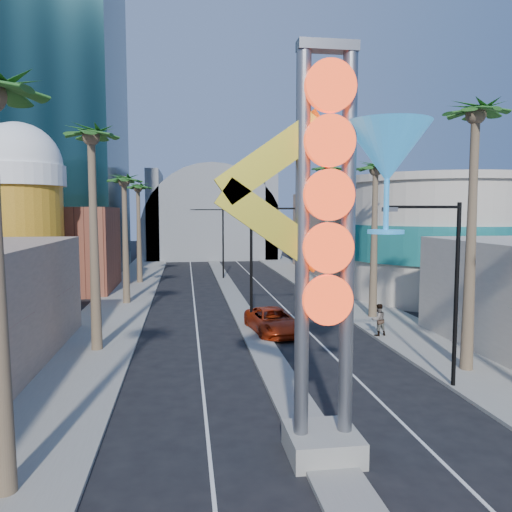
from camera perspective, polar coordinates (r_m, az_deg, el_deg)
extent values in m
cube|color=gray|center=(47.42, -14.47, -4.19)|extent=(5.00, 100.00, 0.15)
cube|color=gray|center=(49.06, 8.21, -3.77)|extent=(5.00, 100.00, 0.15)
cube|color=gray|center=(50.26, -3.24, -3.51)|extent=(1.60, 84.00, 0.15)
cube|color=black|center=(68.22, -24.41, 19.44)|extent=(20.00, 20.00, 50.00)
cube|color=brown|center=(51.04, -21.47, 0.71)|extent=(10.00, 10.00, 8.00)
cube|color=#A07F67|center=(62.89, 10.64, 2.65)|extent=(10.00, 20.00, 10.00)
cylinder|color=#AA6E16|center=(43.53, -25.22, 1.19)|extent=(6.40, 6.40, 10.00)
cylinder|color=white|center=(43.54, -25.49, 8.29)|extent=(7.00, 7.00, 1.60)
sphere|color=white|center=(43.60, -25.53, 9.34)|extent=(6.60, 6.60, 6.60)
cylinder|color=#B2A796|center=(47.13, 20.00, 1.63)|extent=(16.00, 16.00, 10.00)
cylinder|color=teal|center=(47.13, 20.00, 1.63)|extent=(16.60, 16.60, 3.00)
cylinder|color=#B2A796|center=(47.14, 20.19, 8.08)|extent=(16.60, 16.60, 0.60)
cylinder|color=slate|center=(83.70, -5.22, 2.63)|extent=(22.00, 16.00, 22.00)
cube|color=slate|center=(83.66, -11.43, 4.61)|extent=(2.00, 16.00, 14.00)
cube|color=slate|center=(84.55, 0.88, 4.71)|extent=(2.00, 16.00, 14.00)
cube|color=gray|center=(16.74, 7.63, -20.48)|extent=(2.20, 2.20, 0.80)
cylinder|color=slate|center=(14.96, 5.33, 0.80)|extent=(0.44, 0.44, 12.00)
cylinder|color=slate|center=(15.35, 10.42, 0.85)|extent=(0.44, 0.44, 12.00)
cube|color=slate|center=(15.84, 8.19, 22.63)|extent=(1.80, 0.50, 0.30)
cylinder|color=red|center=(15.19, 8.52, 18.69)|extent=(1.50, 0.25, 1.50)
cylinder|color=red|center=(14.90, 8.44, 12.89)|extent=(1.50, 0.25, 1.50)
cylinder|color=red|center=(14.77, 8.36, 6.93)|extent=(1.50, 0.25, 1.50)
cylinder|color=red|center=(14.80, 8.28, 0.92)|extent=(1.50, 0.25, 1.50)
cylinder|color=red|center=(15.00, 8.20, -5.00)|extent=(1.50, 0.25, 1.50)
cube|color=yellow|center=(14.82, 1.96, 11.23)|extent=(3.47, 0.25, 2.80)
cube|color=yellow|center=(14.75, 1.94, 3.48)|extent=(3.47, 0.25, 2.80)
cone|color=#217ABF|center=(15.83, 14.80, 11.41)|extent=(2.60, 2.60, 1.80)
cylinder|color=#217ABF|center=(15.73, 14.66, 5.61)|extent=(0.16, 0.16, 1.60)
cylinder|color=#217ABF|center=(15.74, 14.60, 2.70)|extent=(1.10, 1.10, 0.12)
cylinder|color=black|center=(31.99, -0.55, -1.37)|extent=(0.18, 0.18, 8.00)
cube|color=black|center=(32.07, 2.65, 5.44)|extent=(3.60, 0.12, 0.12)
cube|color=slate|center=(32.41, 5.44, 5.25)|extent=(0.60, 0.25, 0.18)
cylinder|color=black|center=(55.79, -3.78, 1.40)|extent=(0.18, 0.18, 8.00)
cube|color=black|center=(55.57, -5.66, 5.29)|extent=(3.60, 0.12, 0.12)
cube|color=slate|center=(55.52, -7.32, 5.17)|extent=(0.60, 0.25, 0.18)
cylinder|color=black|center=(22.87, 21.91, -4.36)|extent=(0.18, 0.18, 8.00)
cube|color=black|center=(21.81, 18.54, 5.33)|extent=(3.24, 0.12, 0.12)
cube|color=slate|center=(21.21, 15.03, 5.16)|extent=(0.60, 0.25, 0.18)
cylinder|color=brown|center=(28.00, -18.01, 1.04)|extent=(0.40, 0.40, 11.50)
sphere|color=#21501A|center=(28.20, -18.34, 12.78)|extent=(2.40, 2.40, 2.40)
cylinder|color=brown|center=(41.88, -14.70, 1.37)|extent=(0.40, 0.40, 10.00)
sphere|color=#21501A|center=(41.86, -14.85, 8.22)|extent=(2.40, 2.40, 2.40)
cylinder|color=brown|center=(53.80, -13.23, 2.20)|extent=(0.40, 0.40, 10.00)
sphere|color=#21501A|center=(53.79, -13.34, 7.53)|extent=(2.40, 2.40, 2.40)
cylinder|color=brown|center=(25.27, 23.33, 1.03)|extent=(0.40, 0.40, 12.00)
sphere|color=#21501A|center=(25.60, 23.83, 14.55)|extent=(2.40, 2.40, 2.40)
cylinder|color=brown|center=(36.09, 13.34, 1.22)|extent=(0.40, 0.40, 10.50)
sphere|color=#21501A|center=(36.12, 13.51, 9.56)|extent=(2.40, 2.40, 2.40)
cylinder|color=brown|center=(47.42, 8.06, 2.82)|extent=(0.40, 0.40, 11.50)
sphere|color=#21501A|center=(47.54, 8.15, 9.76)|extent=(2.40, 2.40, 2.40)
imported|color=#B62D0E|center=(31.45, 1.95, -7.44)|extent=(3.25, 5.89, 1.56)
imported|color=gray|center=(31.15, 13.82, -7.08)|extent=(1.06, 0.89, 1.93)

